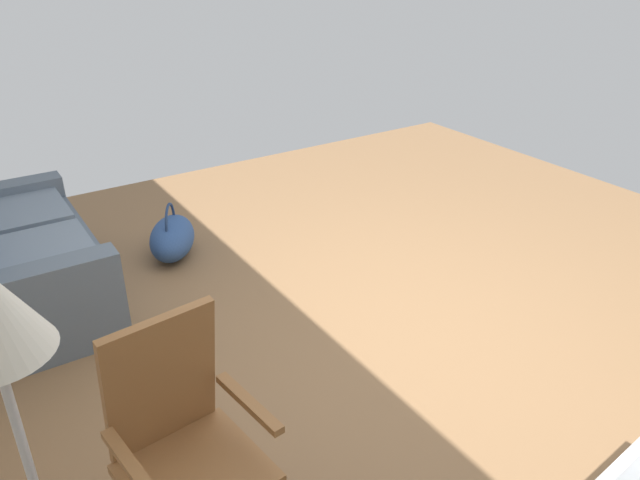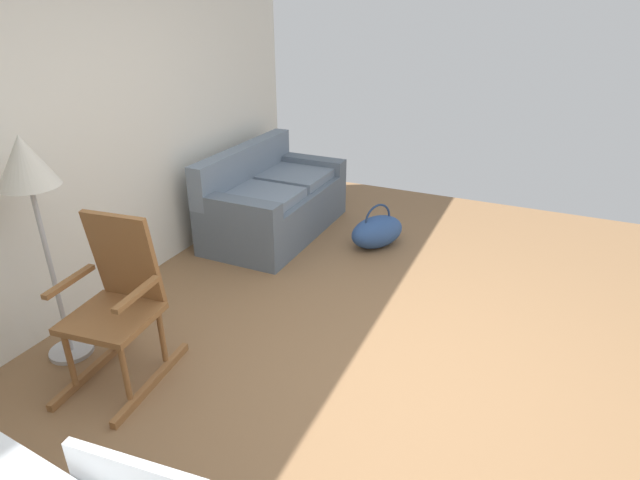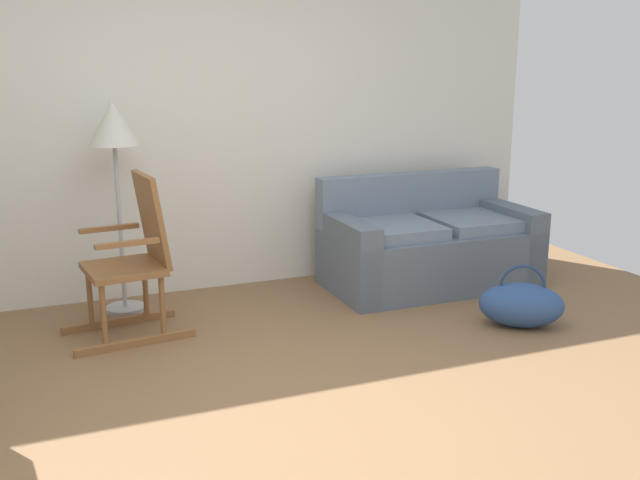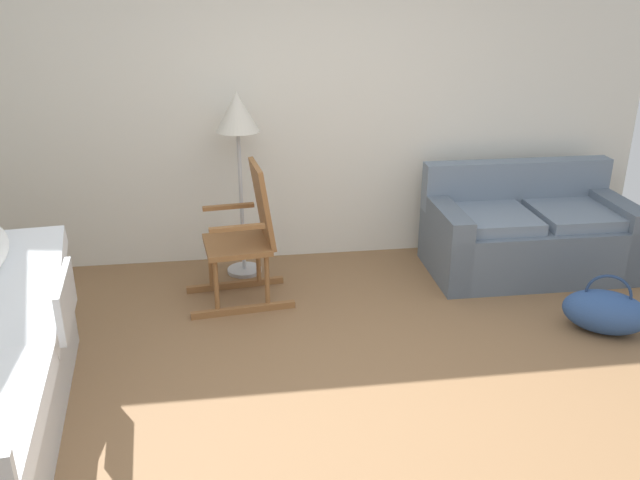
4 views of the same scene
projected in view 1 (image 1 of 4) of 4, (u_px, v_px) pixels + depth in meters
ground_plane at (394, 347)px, 3.66m from camera, size 6.94×6.94×0.00m
couch at (19, 263)px, 3.95m from camera, size 1.60×0.86×0.85m
rocking_chair at (185, 451)px, 2.26m from camera, size 0.81×0.56×1.05m
duffel_bag at (172, 238)px, 4.61m from camera, size 0.64×0.57×0.43m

